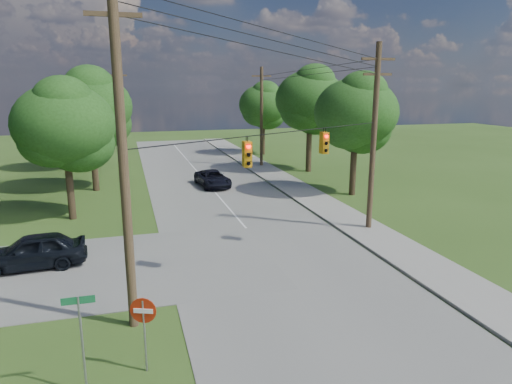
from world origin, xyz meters
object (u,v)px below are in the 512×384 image
object	(u,v)px
pole_sw	(122,149)
pole_ne	(374,136)
car_main_north	(213,178)
pole_north_e	(262,116)
pole_north_w	(119,119)
car_cross_dark	(32,251)
do_not_enter_sign	(144,318)

from	to	relation	value
pole_sw	pole_ne	bearing A→B (deg)	29.38
pole_sw	car_main_north	distance (m)	23.13
pole_north_e	car_main_north	distance (m)	11.47
pole_north_w	car_cross_dark	xyz separation A→B (m)	(-3.92, -23.04, -4.30)
pole_sw	car_main_north	xyz separation A→B (m)	(6.84, 21.39, -5.54)
pole_ne	pole_north_w	distance (m)	26.03
pole_sw	pole_north_w	bearing A→B (deg)	90.77
pole_north_w	do_not_enter_sign	xyz separation A→B (m)	(0.69, -32.43, -3.42)
car_cross_dark	car_main_north	world-z (taller)	car_cross_dark
pole_sw	car_main_north	size ratio (longest dim) A/B	2.54
pole_sw	car_cross_dark	bearing A→B (deg)	123.35
pole_north_e	do_not_enter_sign	distance (m)	35.18
pole_ne	car_main_north	bearing A→B (deg)	115.78
pole_north_e	pole_north_w	distance (m)	13.90
pole_north_w	car_cross_dark	size ratio (longest dim) A/B	2.13
pole_north_e	car_cross_dark	world-z (taller)	pole_north_e
pole_sw	do_not_enter_sign	bearing A→B (deg)	-84.05
pole_ne	pole_sw	bearing A→B (deg)	-150.62
pole_north_e	car_main_north	bearing A→B (deg)	-129.06
pole_north_e	pole_sw	bearing A→B (deg)	-114.52
pole_ne	pole_north_e	world-z (taller)	pole_ne
pole_sw	pole_ne	distance (m)	15.51
pole_ne	car_main_north	xyz separation A→B (m)	(-6.66, 13.79, -4.78)
pole_north_e	car_cross_dark	xyz separation A→B (m)	(-17.82, -23.04, -4.30)
car_main_north	pole_north_w	bearing A→B (deg)	125.41
pole_ne	do_not_enter_sign	distance (m)	17.24
car_main_north	car_cross_dark	bearing A→B (deg)	-132.93
pole_ne	car_cross_dark	distance (m)	18.44
pole_north_w	car_main_north	world-z (taller)	pole_north_w
pole_sw	car_cross_dark	size ratio (longest dim) A/B	2.55
pole_sw	car_main_north	world-z (taller)	pole_sw
pole_north_e	car_cross_dark	bearing A→B (deg)	-127.71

